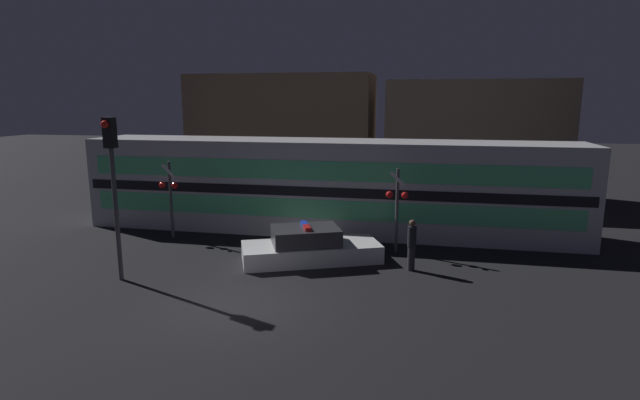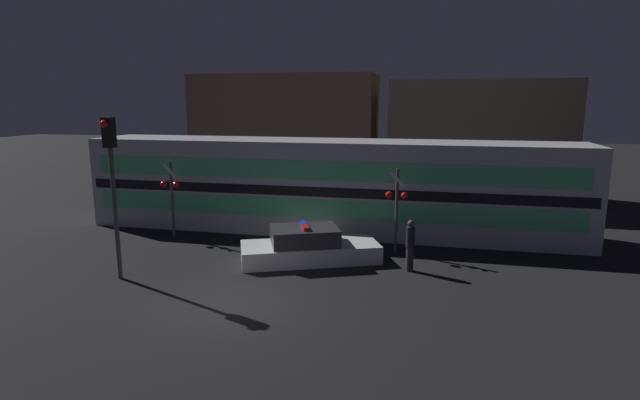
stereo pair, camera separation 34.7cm
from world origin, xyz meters
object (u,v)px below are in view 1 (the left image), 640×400
police_car (310,247)px  pedestrian (412,245)px  train (327,186)px  traffic_light_corner (112,171)px  crossing_signal_near (397,203)px

police_car → pedestrian: bearing=-27.9°
train → traffic_light_corner: traffic_light_corner is taller
traffic_light_corner → train: bearing=55.1°
pedestrian → crossing_signal_near: (-0.61, 1.86, 0.97)m
train → police_car: bearing=-87.2°
police_car → pedestrian: (3.49, -0.30, 0.40)m
pedestrian → train: bearing=128.9°
pedestrian → crossing_signal_near: crossing_signal_near is taller
train → crossing_signal_near: 4.12m
train → crossing_signal_near: train is taller
police_car → pedestrian: 3.52m
police_car → pedestrian: pedestrian is taller
crossing_signal_near → traffic_light_corner: traffic_light_corner is taller
pedestrian → traffic_light_corner: (-8.80, -2.75, 2.55)m
traffic_light_corner → police_car: bearing=29.9°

